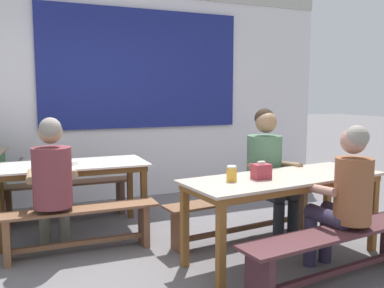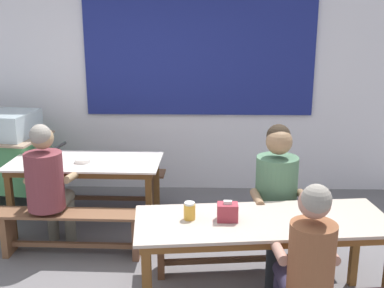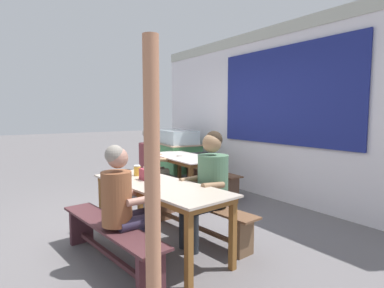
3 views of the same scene
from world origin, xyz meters
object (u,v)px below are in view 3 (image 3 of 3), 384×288
dining_table_far (184,161)px  food_cart (175,151)px  person_right_near_table (209,181)px  condiment_jar (137,171)px  dining_table_near (159,190)px  person_left_back_turned (152,159)px  tissue_box (146,174)px  bench_far_front (155,186)px  person_near_front (124,201)px  bench_near_front (110,237)px  wooden_support_post (152,182)px  bench_near_back (198,213)px  soup_bowl (181,155)px  bench_far_back (211,178)px

dining_table_far → food_cart: size_ratio=0.84×
person_right_near_table → condiment_jar: size_ratio=10.16×
dining_table_far → dining_table_near: same height
person_left_back_turned → tissue_box: size_ratio=8.29×
dining_table_near → bench_far_front: 1.91m
bench_far_front → person_left_back_turned: (-0.21, 0.06, 0.44)m
bench_far_front → person_near_front: 2.35m
person_right_near_table → condiment_jar: person_right_near_table is taller
tissue_box → bench_near_front: bearing=-59.8°
tissue_box → wooden_support_post: wooden_support_post is taller
food_cart → condiment_jar: food_cart is taller
bench_far_front → person_right_near_table: 1.94m
dining_table_near → bench_near_front: dining_table_near is taller
bench_near_back → wooden_support_post: wooden_support_post is taller
person_left_back_turned → dining_table_near: bearing=-24.9°
soup_bowl → bench_near_back: bearing=-25.1°
person_left_back_turned → person_right_near_table: person_right_near_table is taller
food_cart → soup_bowl: bearing=-27.2°
person_left_back_turned → bench_far_back: bearing=78.4°
bench_far_back → bench_near_back: (1.59, -1.42, 0.01)m
bench_far_front → bench_near_front: bearing=-39.0°
bench_near_back → food_cart: bearing=153.9°
person_near_front → soup_bowl: bearing=136.0°
dining_table_near → bench_far_front: size_ratio=1.32×
dining_table_far → soup_bowl: 0.12m
person_right_near_table → soup_bowl: 2.03m
bench_far_back → person_left_back_turned: 1.24m
bench_near_back → soup_bowl: 1.85m
bench_near_back → person_left_back_turned: 1.90m
dining_table_near → tissue_box: tissue_box is taller
person_left_back_turned → condiment_jar: size_ratio=9.74×
bench_near_back → food_cart: food_cart is taller
bench_near_back → bench_near_front: same height
person_near_front → person_left_back_turned: 2.53m
condiment_jar → tissue_box: bearing=-3.3°
food_cart → person_right_near_table: bearing=-24.7°
bench_near_front → food_cart: (-3.13, 2.66, 0.37)m
dining_table_far → bench_near_back: dining_table_far is taller
dining_table_near → person_near_front: (0.23, -0.49, 0.01)m
tissue_box → bench_far_front: bearing=149.1°
bench_near_front → bench_far_front: bearing=141.0°
bench_near_back → person_right_near_table: size_ratio=1.32×
dining_table_far → person_near_front: person_near_front is taller
bench_far_front → bench_near_front: 2.25m
food_cart → wooden_support_post: (4.11, -2.67, 0.38)m
food_cart → wooden_support_post: wooden_support_post is taller
person_left_back_turned → person_right_near_table: bearing=-8.6°
bench_far_front → wooden_support_post: size_ratio=0.71×
tissue_box → person_right_near_table: bearing=52.5°
bench_far_back → bench_far_front: bearing=-90.9°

